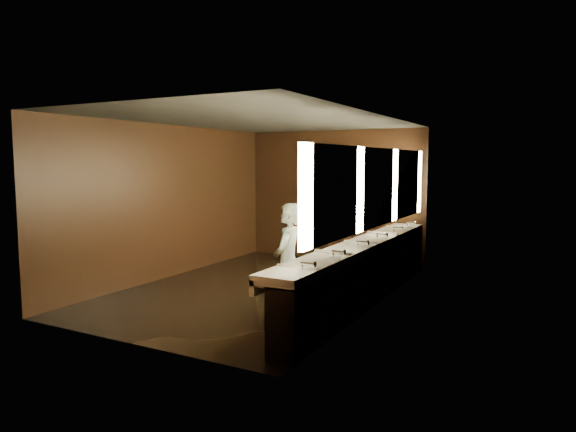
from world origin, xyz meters
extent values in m
plane|color=black|center=(0.00, 0.00, 0.00)|extent=(6.00, 6.00, 0.00)
cube|color=#2D2D2B|center=(0.00, 0.00, 2.80)|extent=(4.00, 6.00, 0.02)
cube|color=black|center=(0.00, 3.00, 1.40)|extent=(4.00, 0.02, 2.80)
cube|color=black|center=(0.00, -3.00, 1.40)|extent=(4.00, 0.02, 2.80)
cube|color=black|center=(-2.00, 0.00, 1.40)|extent=(0.02, 6.00, 2.80)
cube|color=black|center=(2.00, 0.00, 1.40)|extent=(0.02, 6.00, 2.80)
cube|color=black|center=(1.82, 0.00, 0.40)|extent=(0.36, 5.40, 0.81)
cube|color=silver|center=(1.73, 0.00, 0.85)|extent=(0.55, 5.40, 0.12)
cube|color=silver|center=(1.48, 0.00, 0.77)|extent=(0.06, 5.40, 0.18)
cylinder|color=silver|center=(1.91, -2.20, 0.99)|extent=(0.18, 0.04, 0.04)
cylinder|color=silver|center=(1.91, -1.32, 0.99)|extent=(0.18, 0.04, 0.04)
cylinder|color=silver|center=(1.91, -0.44, 0.99)|extent=(0.18, 0.04, 0.04)
cylinder|color=silver|center=(1.91, 0.44, 0.99)|extent=(0.18, 0.04, 0.04)
cylinder|color=silver|center=(1.91, 1.32, 0.99)|extent=(0.18, 0.04, 0.04)
cylinder|color=silver|center=(1.91, 2.20, 0.99)|extent=(0.18, 0.04, 0.04)
cube|color=#FFF0B6|center=(1.97, -2.40, 1.75)|extent=(0.06, 0.22, 1.15)
cube|color=white|center=(1.99, -1.60, 1.75)|extent=(0.03, 1.32, 1.15)
cube|color=#FFF0B6|center=(1.97, -0.80, 1.75)|extent=(0.06, 0.23, 1.15)
cube|color=white|center=(1.99, 0.00, 1.75)|extent=(0.03, 1.32, 1.15)
cube|color=#FFF0B6|center=(1.97, 0.80, 1.75)|extent=(0.06, 0.23, 1.15)
cube|color=white|center=(1.99, 1.60, 1.75)|extent=(0.03, 1.32, 1.15)
cube|color=#FFF0B6|center=(1.97, 2.40, 1.75)|extent=(0.06, 0.22, 1.15)
imported|color=#8DB8D2|center=(1.22, -1.38, 0.79)|extent=(0.46, 0.63, 1.58)
cylinder|color=black|center=(1.58, -1.71, 0.27)|extent=(0.35, 0.35, 0.54)
camera|label=1|loc=(4.37, -7.26, 2.12)|focal=32.00mm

